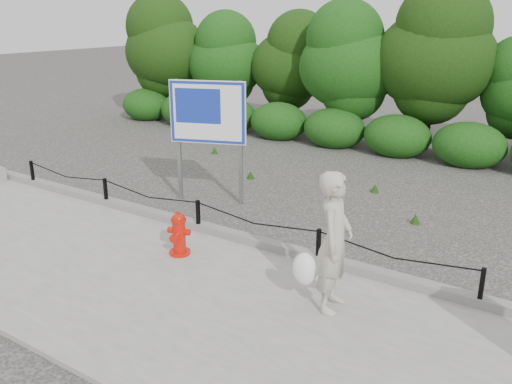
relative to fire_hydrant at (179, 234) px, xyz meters
name	(u,v)px	position (x,y,z in m)	size (l,w,h in m)	color
ground	(199,234)	(-0.39, 0.98, -0.44)	(90.00, 90.00, 0.00)	#2D2B28
sidewalk	(118,273)	(-0.39, -1.02, -0.40)	(14.00, 4.00, 0.08)	gray
curb	(200,226)	(-0.39, 1.03, -0.29)	(14.00, 0.22, 0.14)	slate
chain_barrier	(198,212)	(-0.39, 0.98, 0.01)	(10.06, 0.06, 0.60)	black
treeline	(399,59)	(0.11, 9.86, 2.19)	(20.59, 3.62, 4.87)	black
fire_hydrant	(179,234)	(0.00, 0.00, 0.00)	(0.43, 0.45, 0.76)	red
pedestrian	(332,244)	(2.88, -0.16, 0.59)	(0.83, 0.80, 1.96)	#B6AC9C
advertising_sign	(208,118)	(-1.37, 2.56, 1.42)	(1.56, 0.66, 2.64)	slate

